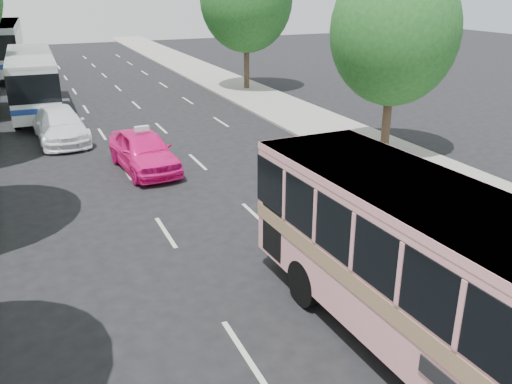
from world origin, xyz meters
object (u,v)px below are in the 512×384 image
pink_bus (455,275)px  pink_taxi (143,150)px  tour_coach_front (32,77)px  white_pickup (60,125)px  tour_coach_rear (0,43)px

pink_bus → pink_taxi: size_ratio=2.28×
tour_coach_front → pink_taxi: bearing=-73.7°
pink_bus → pink_taxi: (-2.49, 13.89, -1.28)m
white_pickup → tour_coach_front: tour_coach_front is taller
pink_bus → tour_coach_front: pink_bus is taller
pink_bus → white_pickup: pink_bus is taller
tour_coach_rear → tour_coach_front: bearing=-81.2°
white_pickup → tour_coach_rear: (-2.34, 22.12, 1.64)m
pink_taxi → white_pickup: (-2.59, 5.70, -0.03)m
pink_bus → tour_coach_front: bearing=100.1°
pink_taxi → tour_coach_front: tour_coach_front is taller
white_pickup → pink_taxi: bearing=-68.7°
tour_coach_front → pink_bus: bearing=-76.2°
tour_coach_front → tour_coach_rear: bearing=97.3°
pink_taxi → tour_coach_rear: (-4.93, 27.82, 1.60)m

